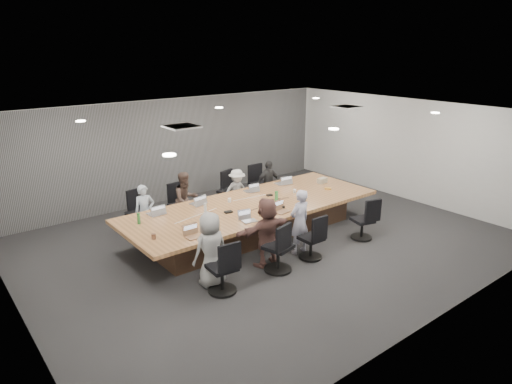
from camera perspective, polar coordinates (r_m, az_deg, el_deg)
floor at (r=10.22m, az=1.39°, el=-6.15°), size 10.00×8.00×0.00m
ceiling at (r=9.43m, az=1.52°, el=9.57°), size 10.00×8.00×0.00m
wall_back at (r=12.97m, az=-9.91°, el=5.33°), size 10.00×0.00×2.80m
wall_front at (r=7.30m, az=21.97°, el=-5.76°), size 10.00×0.00×2.80m
wall_left at (r=7.76m, az=-28.49°, el=-5.28°), size 0.00×8.00×2.80m
wall_right at (r=13.39m, az=18.26°, el=5.08°), size 0.00×8.00×2.80m
curtain at (r=12.90m, az=-9.74°, el=5.27°), size 9.80×0.04×2.80m
conference_table at (r=10.43m, az=-0.34°, el=-3.26°), size 6.00×2.20×0.74m
chair_0 at (r=10.85m, az=-14.43°, el=-2.98°), size 0.63×0.63×0.80m
chair_1 at (r=11.29m, az=-9.56°, el=-2.01°), size 0.53×0.53×0.74m
chair_2 at (r=12.00m, az=-3.35°, el=-0.29°), size 0.71×0.71×0.85m
chair_3 at (r=12.59m, az=0.51°, el=0.65°), size 0.59×0.59×0.86m
chair_4 at (r=8.10m, az=-4.27°, el=-9.88°), size 0.58×0.58×0.80m
chair_5 at (r=8.79m, az=2.79°, el=-7.34°), size 0.69×0.69×0.84m
chair_6 at (r=9.37m, az=6.88°, el=-6.17°), size 0.50×0.50×0.73m
chair_7 at (r=10.49m, az=13.15°, el=-3.82°), size 0.61×0.61×0.74m
person_0 at (r=10.48m, az=-13.73°, el=-2.43°), size 0.51×0.39×1.24m
laptop_0 at (r=9.96m, az=-12.45°, el=-2.60°), size 0.35×0.25×0.02m
person_1 at (r=10.90m, az=-8.75°, el=-0.98°), size 0.70×0.57×1.36m
laptop_1 at (r=10.42m, az=-7.27°, el=-1.39°), size 0.39×0.30×0.02m
person_2 at (r=11.68m, az=-2.38°, el=0.05°), size 0.81×0.53×1.17m
laptop_2 at (r=11.21m, az=-0.74°, el=0.16°), size 0.31×0.23×0.02m
person_3 at (r=12.28m, az=1.54°, el=1.11°), size 0.75×0.36×1.24m
laptop_3 at (r=11.84m, az=3.24°, el=1.10°), size 0.37×0.27×0.02m
person_4 at (r=8.23m, az=-5.69°, el=-7.15°), size 0.69×0.47×1.39m
laptop_4 at (r=8.64m, az=-7.68°, el=-5.57°), size 0.32×0.22×0.02m
person_5 at (r=8.93m, az=1.34°, el=-4.99°), size 1.30×0.45×1.39m
laptop_5 at (r=9.30m, az=-0.81°, el=-3.65°), size 0.32×0.24×0.02m
person_6 at (r=9.47m, az=5.47°, el=-3.71°), size 0.51×0.34×1.38m
laptop_6 at (r=9.83m, az=3.27°, el=-2.48°), size 0.37×0.29×0.02m
bottle_green_left at (r=9.44m, az=-14.45°, el=-3.23°), size 0.06×0.06×0.23m
bottle_green_right at (r=10.36m, az=2.57°, el=-0.64°), size 0.08×0.08×0.27m
bottle_clear at (r=9.85m, az=-6.36°, el=-1.94°), size 0.06×0.06×0.20m
cup_white_far at (r=10.43m, az=-3.33°, el=-1.02°), size 0.09×0.09×0.10m
cup_white_near at (r=11.11m, az=4.85°, el=0.13°), size 0.09×0.09×0.09m
mug_brown at (r=8.68m, az=-12.67°, el=-5.45°), size 0.10×0.10×0.10m
mic_left at (r=9.80m, az=-3.47°, el=-2.50°), size 0.18×0.14×0.03m
mic_right at (r=10.87m, az=1.70°, el=-0.39°), size 0.15×0.12×0.03m
stapler at (r=10.02m, az=3.23°, el=-1.95°), size 0.15×0.05×0.05m
canvas_bag at (r=11.99m, az=8.28°, el=1.44°), size 0.26×0.16×0.13m
snack_packet at (r=11.49m, az=8.99°, el=0.43°), size 0.19×0.19×0.04m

